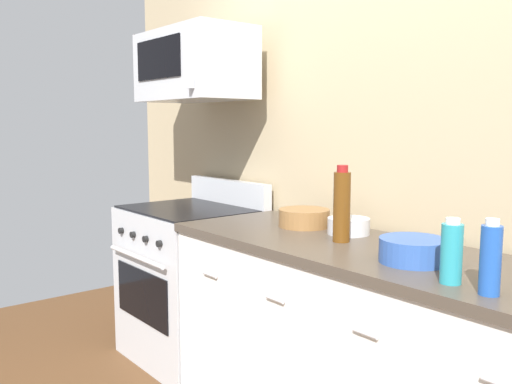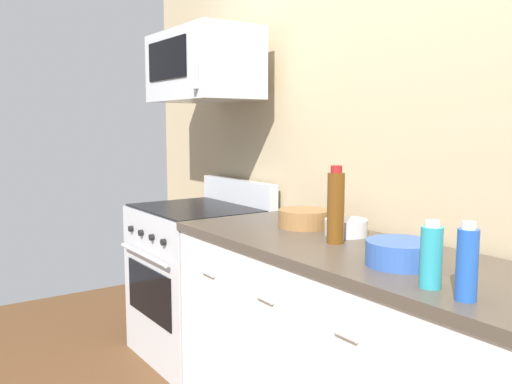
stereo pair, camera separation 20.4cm
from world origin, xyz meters
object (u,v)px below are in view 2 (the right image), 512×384
Objects in this scene: bowl_wooden_salad at (304,218)px; bowl_steel_prep at (346,227)px; range_oven at (199,280)px; microwave at (203,66)px; bowl_blue_mixing at (401,252)px; bottle_dish_soap at (431,256)px; bottle_soda_blue at (467,263)px; bottle_wine_amber at (335,207)px.

bowl_wooden_salad is 1.30× the size of bowl_steel_prep.
range_oven is 1.28m from microwave.
bowl_blue_mixing is 1.28× the size of bowl_steel_prep.
bottle_dish_soap reaches higher than bowl_blue_mixing.
bottle_soda_blue is at bearing -7.48° from bottle_dish_soap.
bottle_wine_amber is (-0.62, 0.19, 0.06)m from bottle_dish_soap.
bowl_blue_mixing is at bearing 157.56° from bottle_soda_blue.
bottle_wine_amber is 0.38m from bowl_wooden_salad.
bowl_wooden_salad is at bearing 162.28° from bottle_dish_soap.
microwave is 3.61× the size of bottle_dish_soap.
bottle_dish_soap is 0.79m from bowl_steel_prep.
bowl_blue_mixing is (1.59, -0.06, 0.50)m from range_oven.
microwave is 3.01× the size of bowl_wooden_salad.
bowl_steel_prep is at bearing 120.30° from bottle_wine_amber.
bottle_soda_blue is (0.13, -0.02, 0.01)m from bottle_dish_soap.
bowl_blue_mixing is (-0.23, 0.13, -0.05)m from bottle_dish_soap.
microwave is 2.30× the size of bottle_wine_amber.
bottle_wine_amber is (1.20, -0.01, 0.60)m from range_oven.
bottle_wine_amber reaches higher than bowl_steel_prep.
bowl_blue_mixing is at bearing -23.26° from bowl_steel_prep.
range_oven is 1.34m from bottle_wine_amber.
microwave reaches higher than bottle_dish_soap.
range_oven is at bearing 179.63° from bottle_wine_amber.
microwave is at bearing 172.52° from bottle_soda_blue.
bottle_dish_soap is 0.27m from bowl_blue_mixing.
bottle_soda_blue reaches higher than bottle_dish_soap.
range_oven is 1.22m from bowl_steel_prep.
range_oven is 1.44× the size of microwave.
bottle_wine_amber is 0.21m from bowl_steel_prep.
microwave is at bearing 89.71° from range_oven.
bottle_soda_blue reaches higher than bowl_steel_prep.
microwave is (0.00, 0.04, 1.28)m from range_oven.
bowl_wooden_salad is 0.76m from bowl_blue_mixing.
bottle_wine_amber is at bearing -59.70° from bowl_steel_prep.
microwave is at bearing -174.77° from bowl_steel_prep.
range_oven is 3.30× the size of bottle_wine_amber.
bowl_blue_mixing is at bearing -2.27° from range_oven.
microwave is at bearing -175.27° from bowl_wooden_salad.
bottle_wine_amber is 1.33× the size of bowl_blue_mixing.
bottle_dish_soap is 0.83× the size of bowl_wooden_salad.
range_oven is 5.19× the size of bottle_dish_soap.
bowl_steel_prep is at bearing 6.88° from bowl_wooden_salad.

